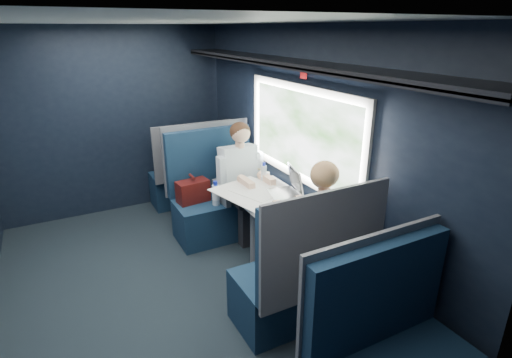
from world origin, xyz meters
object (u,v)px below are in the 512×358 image
seat_row_front (190,175)px  laptop (289,187)px  seat_bay_far (302,279)px  woman (318,227)px  table (268,204)px  man (243,176)px  bottle_small (264,173)px  seat_bay_near (216,199)px  cup (267,176)px

seat_row_front → laptop: bearing=-77.5°
seat_bay_far → woman: woman is taller
table → man: size_ratio=0.76×
laptop → bottle_small: 0.44m
seat_bay_far → laptop: bearing=64.6°
man → woman: bearing=-90.0°
seat_bay_far → seat_row_front: bearing=90.0°
table → laptop: laptop is taller
woman → laptop: (0.15, 0.68, 0.08)m
table → bottle_small: bottle_small is taller
seat_bay_near → seat_bay_far: 1.75m
table → woman: 0.71m
seat_bay_far → seat_row_front: 2.67m
seat_row_front → man: 1.17m
seat_bay_far → laptop: 1.02m
cup → seat_row_front: bearing=106.3°
woman → bottle_small: woman is taller
table → seat_bay_near: 0.93m
seat_bay_near → cup: bearing=-47.5°
bottle_small → seat_bay_near: bearing=128.7°
seat_bay_far → bottle_small: (0.36, 1.28, 0.42)m
seat_bay_near → bottle_small: seat_bay_near is taller
seat_row_front → cup: size_ratio=14.27×
bottle_small → cup: 0.07m
table → cup: 0.49m
seat_bay_near → cup: 0.71m
bottle_small → seat_bay_far: bearing=-105.6°
woman → bottle_small: (0.11, 1.12, 0.10)m
woman → laptop: woman is taller
seat_bay_far → man: 1.62m
seat_bay_near → bottle_small: size_ratio=6.17×
seat_bay_near → man: (0.26, -0.17, 0.30)m
seat_bay_near → man: size_ratio=0.95×
seat_bay_far → bottle_small: size_ratio=6.17×
woman → cup: size_ratio=16.26×
seat_bay_far → cup: (0.40, 1.30, 0.37)m
table → cup: (0.22, 0.42, 0.12)m
seat_bay_far → man: bearing=81.0°
seat_bay_far → table: bearing=78.2°
seat_bay_far → woman: 0.43m
woman → table: bearing=95.5°
seat_row_front → table: bearing=-84.2°
seat_row_front → woman: size_ratio=0.88×
seat_row_front → woman: bearing=-84.3°
seat_row_front → woman: (0.25, -2.50, 0.32)m
seat_bay_near → table: bearing=-77.4°
seat_bay_near → laptop: 1.06m
cup → table: bearing=-117.4°
man → cup: man is taller
woman → laptop: bearing=77.3°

